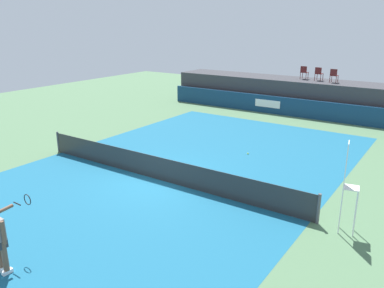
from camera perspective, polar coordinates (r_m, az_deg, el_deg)
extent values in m
plane|color=#4C704C|center=(17.81, 1.40, -2.19)|extent=(48.00, 48.00, 0.00)
cube|color=#16597A|center=(15.54, -4.65, -5.24)|extent=(12.00, 22.00, 0.00)
cube|color=navy|center=(26.77, 13.78, 5.31)|extent=(18.00, 0.20, 1.20)
cube|color=white|center=(27.17, 10.94, 5.80)|extent=(1.80, 0.02, 0.50)
cube|color=#38383D|center=(28.35, 15.17, 6.89)|extent=(18.00, 2.80, 2.20)
cylinder|color=#561919|center=(28.48, 16.56, 9.52)|extent=(0.04, 0.04, 0.44)
cylinder|color=#561919|center=(28.61, 15.79, 9.61)|extent=(0.04, 0.04, 0.44)
cylinder|color=#561919|center=(28.10, 16.27, 9.44)|extent=(0.04, 0.04, 0.44)
cylinder|color=#561919|center=(28.24, 15.49, 9.54)|extent=(0.04, 0.04, 0.44)
cube|color=#561919|center=(28.33, 16.07, 10.00)|extent=(0.45, 0.45, 0.03)
cube|color=#561919|center=(28.11, 15.96, 10.42)|extent=(0.44, 0.04, 0.42)
cylinder|color=#561919|center=(28.01, 18.53, 9.22)|extent=(0.04, 0.04, 0.44)
cylinder|color=#561919|center=(28.16, 17.76, 9.33)|extent=(0.04, 0.04, 0.44)
cylinder|color=#561919|center=(27.64, 18.22, 9.15)|extent=(0.04, 0.04, 0.44)
cylinder|color=#561919|center=(27.78, 17.44, 9.26)|extent=(0.04, 0.04, 0.44)
cube|color=#561919|center=(27.87, 18.04, 9.72)|extent=(0.48, 0.48, 0.03)
cube|color=#561919|center=(27.65, 17.92, 10.14)|extent=(0.44, 0.06, 0.42)
cylinder|color=#561919|center=(27.38, 20.49, 8.85)|extent=(0.04, 0.04, 0.44)
cylinder|color=#561919|center=(27.49, 19.68, 8.97)|extent=(0.04, 0.04, 0.44)
cylinder|color=#561919|center=(26.99, 20.25, 8.77)|extent=(0.04, 0.04, 0.44)
cylinder|color=#561919|center=(27.10, 19.43, 8.89)|extent=(0.04, 0.04, 0.44)
cube|color=#561919|center=(27.21, 20.01, 9.36)|extent=(0.45, 0.45, 0.03)
cube|color=#561919|center=(26.99, 19.94, 9.79)|extent=(0.44, 0.04, 0.42)
cylinder|color=white|center=(12.28, 22.72, -9.45)|extent=(0.04, 0.04, 1.40)
cylinder|color=white|center=(12.64, 22.75, -8.67)|extent=(0.04, 0.04, 1.40)
cylinder|color=white|center=(12.27, 20.82, -9.24)|extent=(0.04, 0.04, 1.40)
cylinder|color=white|center=(12.64, 20.91, -8.46)|extent=(0.04, 0.04, 1.40)
cube|color=white|center=(12.17, 22.18, -5.92)|extent=(0.52, 0.52, 0.03)
cube|color=white|center=(11.93, 21.56, -2.80)|extent=(0.11, 0.44, 1.33)
cube|color=#2D2D2D|center=(15.36, -4.69, -3.61)|extent=(12.40, 0.02, 0.95)
cylinder|color=#4C4C51|center=(19.67, -18.92, 0.28)|extent=(0.10, 0.10, 1.00)
cylinder|color=#4C4C51|center=(12.71, 17.95, -8.99)|extent=(0.10, 0.10, 1.00)
cube|color=white|center=(11.16, -25.32, -16.47)|extent=(0.13, 0.26, 0.10)
cylinder|color=brown|center=(10.92, -25.64, -14.45)|extent=(0.14, 0.14, 0.82)
cube|color=white|center=(11.35, -25.94, -15.98)|extent=(0.13, 0.26, 0.10)
cube|color=#333338|center=(10.86, -26.18, -12.72)|extent=(0.35, 0.23, 0.24)
cylinder|color=brown|center=(10.51, -25.79, -11.57)|extent=(0.09, 0.09, 0.60)
cylinder|color=brown|center=(10.86, -26.02, -8.73)|extent=(0.10, 0.61, 0.14)
cylinder|color=black|center=(11.03, -24.14, -7.94)|extent=(0.30, 0.04, 0.03)
torus|color=black|center=(11.16, -22.86, -7.48)|extent=(0.30, 0.03, 0.30)
sphere|color=#D8EA33|center=(18.60, 8.16, -1.38)|extent=(0.07, 0.07, 0.07)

